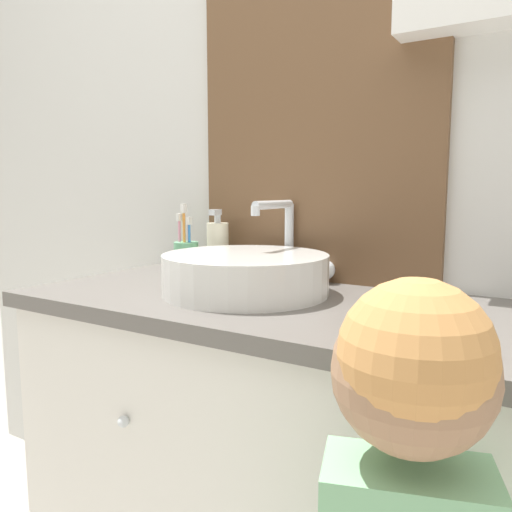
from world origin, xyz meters
The scene contains 6 objects.
wall_back centered at (0.02, 0.62, 1.29)m, with size 3.20×0.18×2.50m.
vanity_counter centered at (0.00, 0.33, 0.42)m, with size 1.39×0.54×0.83m.
sink_basin centered at (-0.18, 0.35, 0.88)m, with size 0.38×0.43×0.21m.
toothbrush_holder centered at (-0.48, 0.49, 0.89)m, with size 0.07×0.07×0.20m.
soap_dispenser centered at (-0.39, 0.51, 0.91)m, with size 0.06×0.06×0.19m.
drinking_cup centered at (0.28, 0.15, 0.88)m, with size 0.06×0.06×0.09m, color orange.
Camera 1 is at (0.43, -0.62, 1.07)m, focal length 35.00 mm.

